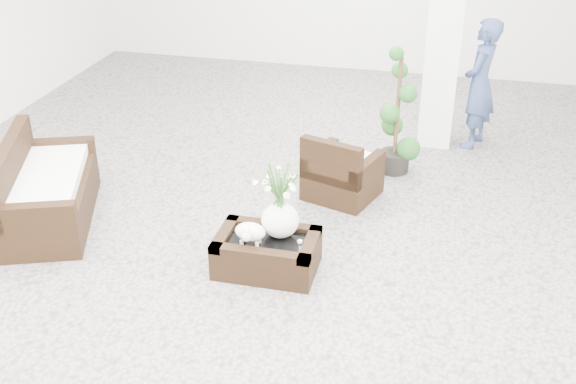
% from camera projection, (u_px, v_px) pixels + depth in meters
% --- Properties ---
extents(ground, '(11.00, 11.00, 0.00)m').
position_uv_depth(ground, '(290.00, 244.00, 6.84)').
color(ground, gray).
rests_on(ground, ground).
extents(column, '(0.40, 0.40, 3.50)m').
position_uv_depth(column, '(448.00, 3.00, 8.18)').
color(column, white).
rests_on(column, ground).
extents(coffee_table, '(0.90, 0.60, 0.31)m').
position_uv_depth(coffee_table, '(267.00, 254.00, 6.39)').
color(coffee_table, black).
rests_on(coffee_table, ground).
extents(sheep_figurine, '(0.28, 0.23, 0.21)m').
position_uv_depth(sheep_figurine, '(250.00, 234.00, 6.21)').
color(sheep_figurine, white).
rests_on(sheep_figurine, coffee_table).
extents(planter_narcissus, '(0.44, 0.44, 0.80)m').
position_uv_depth(planter_narcissus, '(280.00, 196.00, 6.19)').
color(planter_narcissus, white).
rests_on(planter_narcissus, coffee_table).
extents(tealight, '(0.04, 0.04, 0.03)m').
position_uv_depth(tealight, '(300.00, 241.00, 6.26)').
color(tealight, white).
rests_on(tealight, coffee_table).
extents(armchair, '(0.86, 0.84, 0.73)m').
position_uv_depth(armchair, '(343.00, 165.00, 7.54)').
color(armchair, black).
rests_on(armchair, ground).
extents(loveseat, '(1.29, 1.77, 0.85)m').
position_uv_depth(loveseat, '(47.00, 183.00, 7.05)').
color(loveseat, black).
rests_on(loveseat, ground).
extents(topiary, '(0.39, 0.39, 1.46)m').
position_uv_depth(topiary, '(398.00, 112.00, 7.93)').
color(topiary, '#1C4D18').
rests_on(topiary, ground).
extents(shopper, '(0.54, 0.67, 1.59)m').
position_uv_depth(shopper, '(480.00, 84.00, 8.55)').
color(shopper, navy).
rests_on(shopper, ground).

